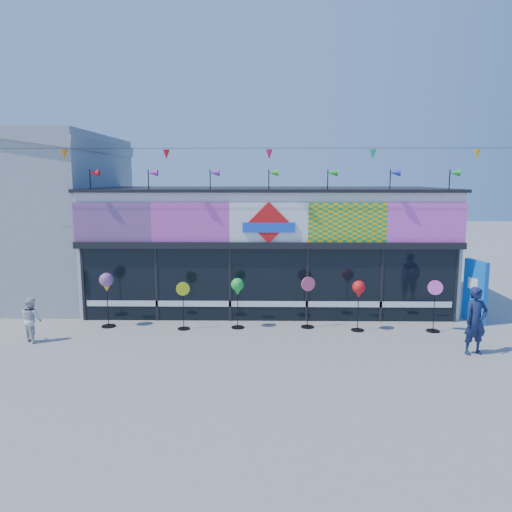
{
  "coord_description": "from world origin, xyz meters",
  "views": [
    {
      "loc": [
        -0.16,
        -11.77,
        4.45
      ],
      "look_at": [
        -0.37,
        2.0,
        2.28
      ],
      "focal_mm": 35.0,
      "sensor_mm": 36.0,
      "label": 1
    }
  ],
  "objects_px": {
    "spinner_3": "(308,301)",
    "adult_man": "(476,321)",
    "blue_sign": "(475,291)",
    "spinner_1": "(183,304)",
    "spinner_5": "(434,305)",
    "spinner_2": "(238,288)",
    "spinner_0": "(107,284)",
    "child": "(32,320)",
    "spinner_4": "(359,291)"
  },
  "relations": [
    {
      "from": "blue_sign",
      "to": "spinner_2",
      "type": "distance_m",
      "value": 7.36
    },
    {
      "from": "blue_sign",
      "to": "spinner_5",
      "type": "xyz_separation_m",
      "value": [
        -1.59,
        -1.01,
        -0.17
      ]
    },
    {
      "from": "spinner_0",
      "to": "spinner_5",
      "type": "height_order",
      "value": "spinner_0"
    },
    {
      "from": "spinner_0",
      "to": "adult_man",
      "type": "relative_size",
      "value": 0.95
    },
    {
      "from": "spinner_1",
      "to": "spinner_3",
      "type": "xyz_separation_m",
      "value": [
        3.69,
        0.23,
        0.07
      ]
    },
    {
      "from": "blue_sign",
      "to": "spinner_5",
      "type": "distance_m",
      "value": 1.89
    },
    {
      "from": "blue_sign",
      "to": "spinner_1",
      "type": "height_order",
      "value": "blue_sign"
    },
    {
      "from": "spinner_4",
      "to": "spinner_5",
      "type": "relative_size",
      "value": 0.98
    },
    {
      "from": "spinner_4",
      "to": "spinner_1",
      "type": "bearing_deg",
      "value": 179.31
    },
    {
      "from": "spinner_3",
      "to": "adult_man",
      "type": "relative_size",
      "value": 0.89
    },
    {
      "from": "spinner_0",
      "to": "blue_sign",
      "type": "bearing_deg",
      "value": 3.49
    },
    {
      "from": "spinner_0",
      "to": "child",
      "type": "height_order",
      "value": "spinner_0"
    },
    {
      "from": "spinner_2",
      "to": "adult_man",
      "type": "bearing_deg",
      "value": -19.22
    },
    {
      "from": "blue_sign",
      "to": "child",
      "type": "height_order",
      "value": "blue_sign"
    },
    {
      "from": "spinner_5",
      "to": "spinner_1",
      "type": "bearing_deg",
      "value": 179.1
    },
    {
      "from": "spinner_1",
      "to": "spinner_3",
      "type": "relative_size",
      "value": 0.92
    },
    {
      "from": "blue_sign",
      "to": "adult_man",
      "type": "relative_size",
      "value": 1.12
    },
    {
      "from": "spinner_1",
      "to": "spinner_4",
      "type": "bearing_deg",
      "value": -0.69
    },
    {
      "from": "blue_sign",
      "to": "spinner_0",
      "type": "bearing_deg",
      "value": 168.28
    },
    {
      "from": "spinner_4",
      "to": "adult_man",
      "type": "xyz_separation_m",
      "value": [
        2.6,
        -1.93,
        -0.33
      ]
    },
    {
      "from": "adult_man",
      "to": "spinner_4",
      "type": "bearing_deg",
      "value": 128.9
    },
    {
      "from": "spinner_0",
      "to": "spinner_5",
      "type": "distance_m",
      "value": 9.67
    },
    {
      "from": "spinner_1",
      "to": "child",
      "type": "bearing_deg",
      "value": -163.61
    },
    {
      "from": "spinner_2",
      "to": "adult_man",
      "type": "distance_m",
      "value": 6.52
    },
    {
      "from": "blue_sign",
      "to": "child",
      "type": "distance_m",
      "value": 13.07
    },
    {
      "from": "spinner_2",
      "to": "adult_man",
      "type": "height_order",
      "value": "adult_man"
    },
    {
      "from": "blue_sign",
      "to": "spinner_2",
      "type": "xyz_separation_m",
      "value": [
        -7.32,
        -0.74,
        0.24
      ]
    },
    {
      "from": "spinner_2",
      "to": "spinner_4",
      "type": "distance_m",
      "value": 3.55
    },
    {
      "from": "spinner_2",
      "to": "spinner_4",
      "type": "xyz_separation_m",
      "value": [
        3.54,
        -0.22,
        -0.02
      ]
    },
    {
      "from": "spinner_3",
      "to": "spinner_4",
      "type": "distance_m",
      "value": 1.52
    },
    {
      "from": "spinner_0",
      "to": "spinner_1",
      "type": "height_order",
      "value": "spinner_0"
    },
    {
      "from": "adult_man",
      "to": "child",
      "type": "xyz_separation_m",
      "value": [
        -11.72,
        0.82,
        -0.25
      ]
    },
    {
      "from": "child",
      "to": "spinner_3",
      "type": "bearing_deg",
      "value": -135.07
    },
    {
      "from": "spinner_1",
      "to": "child",
      "type": "relative_size",
      "value": 1.16
    },
    {
      "from": "spinner_1",
      "to": "spinner_5",
      "type": "relative_size",
      "value": 0.93
    },
    {
      "from": "spinner_5",
      "to": "child",
      "type": "xyz_separation_m",
      "value": [
        -11.31,
        -1.06,
        -0.19
      ]
    },
    {
      "from": "spinner_1",
      "to": "spinner_2",
      "type": "height_order",
      "value": "spinner_2"
    },
    {
      "from": "spinner_4",
      "to": "spinner_5",
      "type": "height_order",
      "value": "spinner_5"
    },
    {
      "from": "spinner_1",
      "to": "adult_man",
      "type": "xyz_separation_m",
      "value": [
        7.74,
        -1.99,
        0.12
      ]
    },
    {
      "from": "spinner_1",
      "to": "spinner_0",
      "type": "bearing_deg",
      "value": 174.78
    },
    {
      "from": "blue_sign",
      "to": "spinner_3",
      "type": "distance_m",
      "value": 5.27
    },
    {
      "from": "blue_sign",
      "to": "spinner_1",
      "type": "relative_size",
      "value": 1.37
    },
    {
      "from": "adult_man",
      "to": "spinner_5",
      "type": "bearing_deg",
      "value": 87.68
    },
    {
      "from": "spinner_3",
      "to": "adult_man",
      "type": "distance_m",
      "value": 4.62
    },
    {
      "from": "spinner_1",
      "to": "spinner_4",
      "type": "distance_m",
      "value": 5.16
    },
    {
      "from": "spinner_1",
      "to": "spinner_5",
      "type": "height_order",
      "value": "spinner_5"
    },
    {
      "from": "spinner_0",
      "to": "child",
      "type": "distance_m",
      "value": 2.27
    },
    {
      "from": "blue_sign",
      "to": "child",
      "type": "xyz_separation_m",
      "value": [
        -12.9,
        -2.07,
        -0.36
      ]
    },
    {
      "from": "spinner_3",
      "to": "spinner_4",
      "type": "xyz_separation_m",
      "value": [
        1.44,
        -0.29,
        0.38
      ]
    },
    {
      "from": "spinner_1",
      "to": "spinner_5",
      "type": "distance_m",
      "value": 7.34
    }
  ]
}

